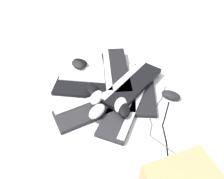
# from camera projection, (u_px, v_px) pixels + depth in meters

# --- Properties ---
(ground_plane) EXTENTS (3.20, 3.20, 0.00)m
(ground_plane) POSITION_uv_depth(u_px,v_px,m) (112.00, 99.00, 1.26)
(ground_plane) COLOR silver
(keyboard_0) EXTENTS (0.45, 0.17, 0.03)m
(keyboard_0) POSITION_uv_depth(u_px,v_px,m) (118.00, 73.00, 1.41)
(keyboard_0) COLOR black
(keyboard_0) RESTS_ON ground
(keyboard_1) EXTENTS (0.26, 0.46, 0.03)m
(keyboard_1) POSITION_uv_depth(u_px,v_px,m) (91.00, 88.00, 1.30)
(keyboard_1) COLOR black
(keyboard_1) RESTS_ON ground
(keyboard_2) EXTENTS (0.29, 0.46, 0.03)m
(keyboard_2) POSITION_uv_depth(u_px,v_px,m) (95.00, 107.00, 1.19)
(keyboard_2) COLOR #232326
(keyboard_2) RESTS_ON ground
(keyboard_3) EXTENTS (0.46, 0.34, 0.03)m
(keyboard_3) POSITION_uv_depth(u_px,v_px,m) (124.00, 108.00, 1.19)
(keyboard_3) COLOR #232326
(keyboard_3) RESTS_ON ground
(keyboard_4) EXTENTS (0.46, 0.23, 0.03)m
(keyboard_4) POSITION_uv_depth(u_px,v_px,m) (141.00, 88.00, 1.30)
(keyboard_4) COLOR black
(keyboard_4) RESTS_ON ground
(keyboard_5) EXTENTS (0.45, 0.17, 0.03)m
(keyboard_5) POSITION_uv_depth(u_px,v_px,m) (115.00, 69.00, 1.39)
(keyboard_5) COLOR black
(keyboard_5) RESTS_ON keyboard_0
(keyboard_6) EXTENTS (0.42, 0.42, 0.03)m
(keyboard_6) POSITION_uv_depth(u_px,v_px,m) (132.00, 84.00, 1.28)
(keyboard_6) COLOR black
(keyboard_6) RESTS_ON keyboard_4
(mouse_0) EXTENTS (0.12, 0.13, 0.04)m
(mouse_0) POSITION_uv_depth(u_px,v_px,m) (80.00, 62.00, 1.48)
(mouse_0) COLOR black
(mouse_0) RESTS_ON ground
(mouse_1) EXTENTS (0.13, 0.10, 0.04)m
(mouse_1) POSITION_uv_depth(u_px,v_px,m) (97.00, 97.00, 1.20)
(mouse_1) COLOR #B7B7BC
(mouse_1) RESTS_ON keyboard_2
(mouse_2) EXTENTS (0.12, 0.13, 0.04)m
(mouse_2) POSITION_uv_depth(u_px,v_px,m) (171.00, 95.00, 1.25)
(mouse_2) COLOR black
(mouse_2) RESTS_ON ground
(mouse_3) EXTENTS (0.13, 0.12, 0.04)m
(mouse_3) POSITION_uv_depth(u_px,v_px,m) (97.00, 111.00, 1.12)
(mouse_3) COLOR silver
(mouse_3) RESTS_ON keyboard_2
(mouse_4) EXTENTS (0.13, 0.10, 0.04)m
(mouse_4) POSITION_uv_depth(u_px,v_px,m) (121.00, 105.00, 1.16)
(mouse_4) COLOR silver
(mouse_4) RESTS_ON keyboard_3
(mouse_5) EXTENTS (0.13, 0.12, 0.04)m
(mouse_5) POSITION_uv_depth(u_px,v_px,m) (78.00, 64.00, 1.46)
(mouse_5) COLOR black
(mouse_5) RESTS_ON ground
(mouse_6) EXTENTS (0.11, 0.07, 0.04)m
(mouse_6) POSITION_uv_depth(u_px,v_px,m) (124.00, 109.00, 1.13)
(mouse_6) COLOR black
(mouse_6) RESTS_ON keyboard_3
(mouse_7) EXTENTS (0.12, 0.08, 0.04)m
(mouse_7) POSITION_uv_depth(u_px,v_px,m) (92.00, 89.00, 1.25)
(mouse_7) COLOR black
(mouse_7) RESTS_ON keyboard_1
(cable_0) EXTENTS (0.65, 0.19, 0.01)m
(cable_0) POSITION_uv_depth(u_px,v_px,m) (168.00, 130.00, 1.09)
(cable_0) COLOR #59595B
(cable_0) RESTS_ON ground
(cable_1) EXTENTS (0.46, 0.12, 0.01)m
(cable_1) POSITION_uv_depth(u_px,v_px,m) (171.00, 137.00, 1.06)
(cable_1) COLOR black
(cable_1) RESTS_ON ground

